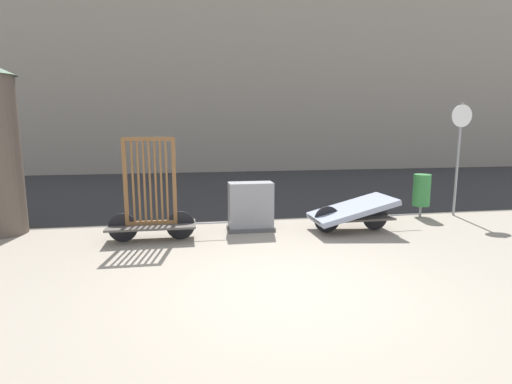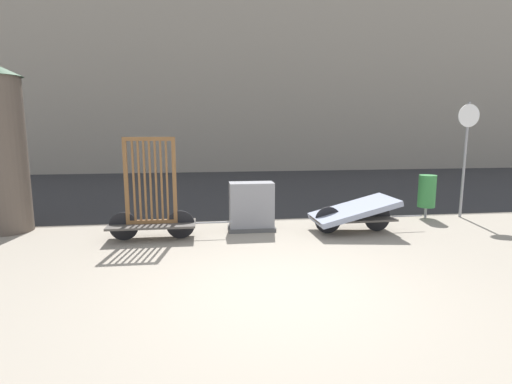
{
  "view_description": "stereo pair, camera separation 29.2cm",
  "coord_description": "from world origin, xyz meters",
  "px_view_note": "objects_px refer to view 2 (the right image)",
  "views": [
    {
      "loc": [
        -1.29,
        -4.83,
        2.13
      ],
      "look_at": [
        0.0,
        2.69,
        0.87
      ],
      "focal_mm": 28.0,
      "sensor_mm": 36.0,
      "label": 1
    },
    {
      "loc": [
        -1.0,
        -4.88,
        2.13
      ],
      "look_at": [
        0.0,
        2.69,
        0.87
      ],
      "focal_mm": 28.0,
      "sensor_mm": 36.0,
      "label": 2
    }
  ],
  "objects_px": {
    "bike_cart_with_mattress": "(353,212)",
    "sign_post": "(466,145)",
    "utility_cabinet": "(251,208)",
    "bike_cart_with_bedframe": "(152,207)",
    "advertising_column": "(1,149)",
    "trash_bin": "(427,191)"
  },
  "relations": [
    {
      "from": "utility_cabinet",
      "to": "sign_post",
      "type": "distance_m",
      "value": 5.26
    },
    {
      "from": "bike_cart_with_mattress",
      "to": "sign_post",
      "type": "bearing_deg",
      "value": 16.44
    },
    {
      "from": "utility_cabinet",
      "to": "advertising_column",
      "type": "xyz_separation_m",
      "value": [
        -4.95,
        0.57,
        1.24
      ]
    },
    {
      "from": "utility_cabinet",
      "to": "trash_bin",
      "type": "height_order",
      "value": "trash_bin"
    },
    {
      "from": "trash_bin",
      "to": "bike_cart_with_bedframe",
      "type": "bearing_deg",
      "value": -170.8
    },
    {
      "from": "trash_bin",
      "to": "sign_post",
      "type": "bearing_deg",
      "value": -0.46
    },
    {
      "from": "bike_cart_with_bedframe",
      "to": "trash_bin",
      "type": "relative_size",
      "value": 2.29
    },
    {
      "from": "utility_cabinet",
      "to": "advertising_column",
      "type": "bearing_deg",
      "value": 173.41
    },
    {
      "from": "bike_cart_with_bedframe",
      "to": "bike_cart_with_mattress",
      "type": "distance_m",
      "value": 3.98
    },
    {
      "from": "bike_cart_with_mattress",
      "to": "sign_post",
      "type": "relative_size",
      "value": 0.87
    },
    {
      "from": "bike_cart_with_mattress",
      "to": "utility_cabinet",
      "type": "relative_size",
      "value": 2.33
    },
    {
      "from": "trash_bin",
      "to": "advertising_column",
      "type": "bearing_deg",
      "value": 180.0
    },
    {
      "from": "utility_cabinet",
      "to": "trash_bin",
      "type": "xyz_separation_m",
      "value": [
        4.19,
        0.57,
        0.18
      ]
    },
    {
      "from": "advertising_column",
      "to": "bike_cart_with_bedframe",
      "type": "bearing_deg",
      "value": -18.3
    },
    {
      "from": "trash_bin",
      "to": "advertising_column",
      "type": "xyz_separation_m",
      "value": [
        -9.14,
        0.0,
        1.06
      ]
    },
    {
      "from": "bike_cart_with_mattress",
      "to": "advertising_column",
      "type": "relative_size",
      "value": 0.7
    },
    {
      "from": "bike_cart_with_mattress",
      "to": "sign_post",
      "type": "height_order",
      "value": "sign_post"
    },
    {
      "from": "bike_cart_with_bedframe",
      "to": "bike_cart_with_mattress",
      "type": "bearing_deg",
      "value": 0.21
    },
    {
      "from": "sign_post",
      "to": "utility_cabinet",
      "type": "bearing_deg",
      "value": -173.65
    },
    {
      "from": "utility_cabinet",
      "to": "advertising_column",
      "type": "distance_m",
      "value": 5.13
    },
    {
      "from": "bike_cart_with_bedframe",
      "to": "advertising_column",
      "type": "distance_m",
      "value": 3.34
    },
    {
      "from": "sign_post",
      "to": "advertising_column",
      "type": "height_order",
      "value": "advertising_column"
    }
  ]
}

